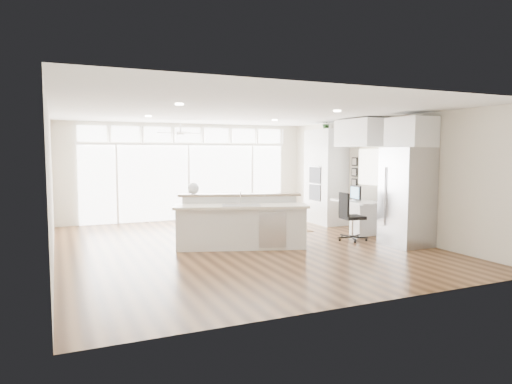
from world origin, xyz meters
name	(u,v)px	position (x,y,z in m)	size (l,w,h in m)	color
floor	(241,246)	(0.00, 0.00, -0.01)	(7.00, 8.00, 0.02)	#3F2513
ceiling	(240,112)	(0.00, 0.00, 2.70)	(7.00, 8.00, 0.02)	white
wall_back	(188,172)	(0.00, 4.00, 1.35)	(7.00, 0.04, 2.70)	beige
wall_front	(362,197)	(0.00, -4.00, 1.35)	(7.00, 0.04, 2.70)	beige
wall_left	(51,184)	(-3.50, 0.00, 1.35)	(0.04, 8.00, 2.70)	beige
wall_right	(380,176)	(3.50, 0.00, 1.35)	(0.04, 8.00, 2.70)	beige
glass_wall	(188,183)	(0.00, 3.94, 1.05)	(5.80, 0.06, 2.08)	white
transom_row	(188,135)	(0.00, 3.94, 2.38)	(5.90, 0.06, 0.40)	white
desk_window	(370,167)	(3.46, 0.30, 1.55)	(0.04, 0.85, 0.85)	white
ceiling_fan	(180,129)	(-0.50, 2.80, 2.48)	(1.16, 1.16, 0.32)	white
recessed_lights	(237,114)	(0.00, 0.20, 2.68)	(3.40, 3.00, 0.02)	white
oven_cabinet	(326,177)	(3.17, 1.80, 1.25)	(0.64, 1.20, 2.50)	silver
desk_nook	(358,216)	(3.13, 0.30, 0.38)	(0.72, 1.30, 0.76)	silver
upper_cabinets	(361,133)	(3.17, 0.30, 2.35)	(0.64, 1.30, 0.64)	silver
refrigerator	(407,197)	(3.11, -1.35, 1.00)	(0.76, 0.90, 2.00)	#B1B2B6
fridge_cabinet	(411,132)	(3.17, -1.35, 2.30)	(0.64, 0.90, 0.60)	silver
framed_photos	(355,172)	(3.46, 0.92, 1.40)	(0.06, 0.22, 0.80)	black
kitchen_island	(241,222)	(-0.08, -0.22, 0.52)	(2.64, 0.99, 1.05)	silver
rug	(292,231)	(1.78, 1.09, 0.01)	(0.85, 0.62, 0.01)	#372211
office_chair	(353,217)	(2.40, -0.49, 0.51)	(0.54, 0.49, 1.03)	black
fishbowl	(193,188)	(-0.85, 0.46, 1.17)	(0.24, 0.24, 0.24)	silver
monitor	(356,193)	(3.05, 0.30, 0.95)	(0.08, 0.46, 0.38)	black
keyboard	(349,201)	(2.88, 0.30, 0.77)	(0.12, 0.32, 0.02)	silver
potted_plant	(326,125)	(3.17, 1.80, 2.62)	(0.29, 0.32, 0.25)	#255022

